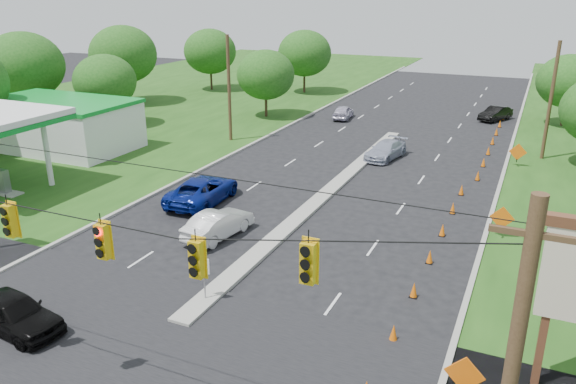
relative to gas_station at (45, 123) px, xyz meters
The scene contains 37 objects.
curb_left 16.89m from the gas_station, 35.78° to the left, with size 0.25×110.00×0.16m, color gray.
curb_right 35.22m from the gas_station, 16.13° to the left, with size 0.25×110.00×0.16m, color gray.
median 23.79m from the gas_station, ahead, with size 1.00×34.00×0.18m, color gray.
median_sign 27.62m from the gas_station, 31.07° to the right, with size 0.55×0.06×2.05m.
signal_span 31.83m from the gas_station, 42.00° to the right, with size 25.60×0.32×9.00m.
utility_pole_far_left 14.93m from the gas_station, 41.21° to the left, with size 0.28×0.28×9.00m, color #422D1C.
utility_pole_far_right 39.08m from the gas_station, 22.21° to the left, with size 0.28×0.28×9.00m, color #422D1C.
gas_station is the anchor object (origin of this frame).
cone_1 34.53m from the gas_station, 23.50° to the right, with size 0.32×0.32×0.70m, color #E46109.
cone_2 33.30m from the gas_station, 17.96° to the right, with size 0.32×0.32×0.70m, color #E46109.
cone_3 32.39m from the gas_station, 12.04° to the right, with size 0.32×0.32×0.70m, color #E46109.
cone_4 31.85m from the gas_station, ahead, with size 0.32×0.32×0.70m, color #E46109.
cone_5 31.68m from the gas_station, ahead, with size 0.32×0.32×0.70m, color #E46109.
cone_6 31.90m from the gas_station, ahead, with size 0.32×0.32×0.70m, color #E46109.
cone_7 33.09m from the gas_station, 12.70° to the left, with size 0.32×0.32×0.70m, color #E46109.
cone_8 34.03m from the gas_station, 18.47° to the left, with size 0.32×0.32×0.70m, color #E46109.
cone_9 35.29m from the gas_station, 23.88° to the left, with size 0.32×0.32×0.70m, color #E46109.
cone_10 36.84m from the gas_station, 28.87° to the left, with size 0.32×0.32×0.70m, color #E46109.
cone_11 38.65m from the gas_station, 33.43° to the left, with size 0.32×0.32×0.70m, color #E46109.
cone_12 40.68m from the gas_station, 37.55° to the left, with size 0.32×0.32×0.70m, color #E46109.
cone_13 42.90m from the gas_station, 41.26° to the left, with size 0.32×0.32×0.70m, color #E46109.
work_sign_0 38.11m from the gas_station, 25.25° to the right, with size 1.27×0.58×1.37m.
work_sign_1 34.54m from the gas_station, ahead, with size 1.27×0.58×1.37m.
work_sign_2 36.42m from the gas_station, 18.85° to the left, with size 1.27×0.58×1.37m.
tree_2 10.19m from the gas_station, 103.60° to the left, with size 5.88×5.88×6.86m.
tree_3 21.66m from the gas_station, 112.93° to the left, with size 7.56×7.56×8.82m.
tree_4 32.14m from the gas_station, 97.82° to the left, with size 6.72×6.72×7.84m.
tree_5 22.05m from the gas_station, 63.99° to the left, with size 5.88×5.88×6.86m.
tree_6 35.67m from the gas_station, 77.60° to the left, with size 6.72×6.72×7.84m.
tree_12 46.80m from the gas_station, 36.41° to the left, with size 5.88×5.88×6.86m.
tree_14 13.29m from the gas_station, 143.18° to the left, with size 7.56×7.56×8.82m.
black_sedan 26.30m from the gas_station, 46.58° to the right, with size 1.80×4.48×1.53m, color black.
white_sedan 22.39m from the gas_station, 21.76° to the right, with size 1.56×4.47×1.47m, color silver.
blue_pickup 17.76m from the gas_station, 13.83° to the right, with size 2.70×5.86×1.63m, color navy.
silver_car_far 26.91m from the gas_station, 21.57° to the left, with size 1.92×4.72×1.37m, color #989EB4.
silver_car_oncoming 28.16m from the gas_station, 52.19° to the left, with size 1.62×4.02×1.37m, color #B2ABC3.
dark_car_receding 42.02m from the gas_station, 41.37° to the left, with size 1.49×4.28×1.41m, color black.
Camera 1 is at (11.75, -11.52, 12.46)m, focal length 35.00 mm.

